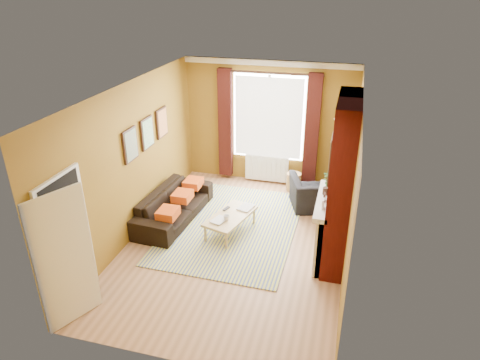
# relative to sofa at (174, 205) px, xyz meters

# --- Properties ---
(ground) EXTENTS (5.50, 5.50, 0.00)m
(ground) POSITION_rel_sofa_xyz_m (1.42, -0.51, -0.30)
(ground) COLOR #946643
(ground) RESTS_ON ground
(room_walls) EXTENTS (3.82, 5.54, 2.83)m
(room_walls) POSITION_rel_sofa_xyz_m (2.05, -0.23, 1.08)
(room_walls) COLOR brown
(room_walls) RESTS_ON ground
(striped_rug) EXTENTS (2.43, 3.33, 0.02)m
(striped_rug) POSITION_rel_sofa_xyz_m (1.20, 0.01, -0.29)
(striped_rug) COLOR #374B97
(striped_rug) RESTS_ON ground
(sofa) EXTENTS (0.97, 2.13, 0.60)m
(sofa) POSITION_rel_sofa_xyz_m (0.00, 0.00, 0.00)
(sofa) COLOR black
(sofa) RESTS_ON ground
(armchair) EXTENTS (1.28, 1.20, 0.68)m
(armchair) POSITION_rel_sofa_xyz_m (2.68, 1.19, 0.04)
(armchair) COLOR black
(armchair) RESTS_ON ground
(coffee_table) EXTENTS (0.84, 1.23, 0.37)m
(coffee_table) POSITION_rel_sofa_xyz_m (1.22, -0.20, 0.03)
(coffee_table) COLOR tan
(coffee_table) RESTS_ON ground
(wicker_stool) EXTENTS (0.34, 0.34, 0.41)m
(wicker_stool) POSITION_rel_sofa_xyz_m (2.10, 1.88, -0.10)
(wicker_stool) COLOR olive
(wicker_stool) RESTS_ON ground
(floor_lamp) EXTENTS (0.31, 0.31, 1.74)m
(floor_lamp) POSITION_rel_sofa_xyz_m (2.97, 1.89, 1.07)
(floor_lamp) COLOR black
(floor_lamp) RESTS_ON ground
(book_a) EXTENTS (0.31, 0.36, 0.03)m
(book_a) POSITION_rel_sofa_xyz_m (0.97, -0.42, 0.09)
(book_a) COLOR #999999
(book_a) RESTS_ON coffee_table
(book_b) EXTENTS (0.32, 0.39, 0.03)m
(book_b) POSITION_rel_sofa_xyz_m (1.32, 0.17, 0.08)
(book_b) COLOR #999999
(book_b) RESTS_ON coffee_table
(mug) EXTENTS (0.13, 0.13, 0.10)m
(mug) POSITION_rel_sofa_xyz_m (1.20, -0.39, 0.12)
(mug) COLOR #999999
(mug) RESTS_ON coffee_table
(tv_remote) EXTENTS (0.10, 0.18, 0.02)m
(tv_remote) POSITION_rel_sofa_xyz_m (1.08, -0.00, 0.08)
(tv_remote) COLOR #242427
(tv_remote) RESTS_ON coffee_table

